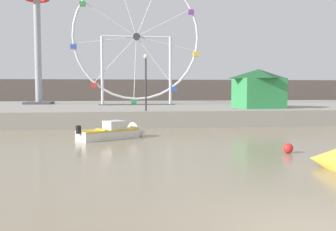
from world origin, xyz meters
The scene contains 8 objects.
quay_promenade centered at (0.00, 32.58, 0.60)m, with size 110.00×25.23×1.20m, color gray.
distant_town_skyline centered at (0.00, 57.97, 2.20)m, with size 140.00×3.00×4.40m, color #564C47.
motorboat_white_red_stripe centered at (-3.74, 14.99, 0.34)m, with size 4.30×3.29×1.33m.
ferris_wheel_white_frame centered at (-1.82, 31.83, 7.85)m, with size 12.87×1.20×13.23m.
drop_tower_steel_tower centered at (-12.09, 35.18, 9.03)m, with size 2.80×2.80×16.09m.
carnival_booth_green_kiosk centered at (8.12, 24.21, 2.91)m, with size 4.11×4.07×3.28m.
promenade_lamp_near centered at (-1.71, 20.85, 3.88)m, with size 0.32×0.32×4.12m.
mooring_buoy_orange centered at (3.61, 8.83, 0.22)m, with size 0.44×0.44×0.44m, color red.
Camera 1 is at (-3.75, -6.72, 2.79)m, focal length 40.48 mm.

